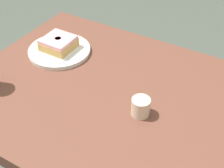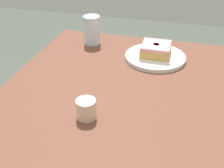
% 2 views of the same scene
% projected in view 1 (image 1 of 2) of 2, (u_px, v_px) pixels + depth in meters
% --- Properties ---
extents(table, '(1.20, 0.66, 0.77)m').
position_uv_depth(table, '(161.00, 135.00, 0.91)').
color(table, brown).
rests_on(table, ground_plane).
extents(plate_glazed_square, '(0.21, 0.21, 0.01)m').
position_uv_depth(plate_glazed_square, '(59.00, 51.00, 1.07)').
color(plate_glazed_square, silver).
rests_on(plate_glazed_square, table).
extents(napkin_glazed_square, '(0.12, 0.12, 0.00)m').
position_uv_depth(napkin_glazed_square, '(59.00, 49.00, 1.06)').
color(napkin_glazed_square, white).
rests_on(napkin_glazed_square, plate_glazed_square).
extents(donut_glazed_square, '(0.10, 0.10, 0.04)m').
position_uv_depth(donut_glazed_square, '(59.00, 43.00, 1.05)').
color(donut_glazed_square, tan).
rests_on(donut_glazed_square, napkin_glazed_square).
extents(sugar_jar, '(0.05, 0.05, 0.05)m').
position_uv_depth(sugar_jar, '(141.00, 107.00, 0.83)').
color(sugar_jar, beige).
rests_on(sugar_jar, table).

